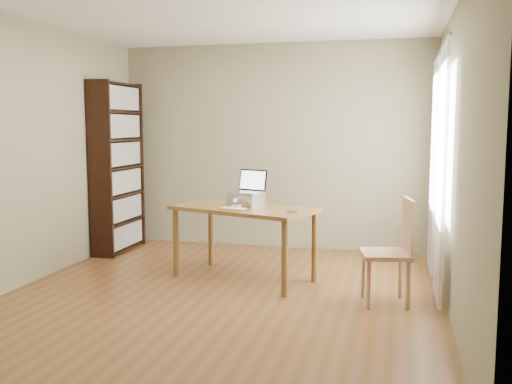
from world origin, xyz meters
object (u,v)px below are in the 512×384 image
laptop (247,187)px  keyboard (233,209)px  cat (243,199)px  bookshelf (118,167)px  chair (394,248)px  desk (244,216)px

laptop → keyboard: size_ratio=1.35×
laptop → cat: size_ratio=0.79×
bookshelf → keyboard: bearing=-32.2°
laptop → chair: 1.68m
desk → cat: bearing=127.0°
keyboard → cat: bearing=100.0°
keyboard → cat: 0.34m
desk → keyboard: keyboard is taller
bookshelf → laptop: bookshelf is taller
keyboard → chair: size_ratio=0.30×
desk → laptop: 0.32m
bookshelf → chair: 3.70m
desk → chair: chair is taller
cat → chair: (1.53, -0.59, -0.31)m
bookshelf → cat: (1.85, -0.83, -0.23)m
bookshelf → desk: size_ratio=1.32×
bookshelf → cat: bearing=-24.1°
bookshelf → chair: size_ratio=2.23×
desk → chair: 1.58m
bookshelf → cat: bookshelf is taller
keyboard → bookshelf: bearing=159.7°
bookshelf → chair: bearing=-22.8°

